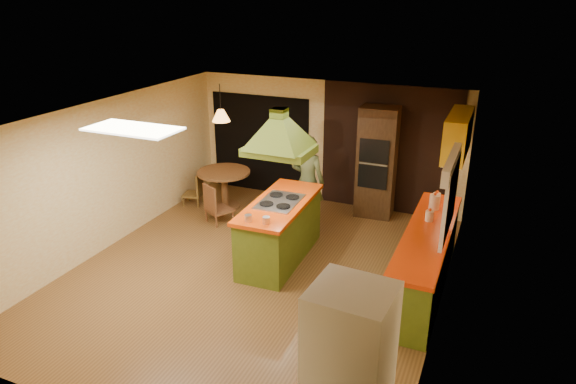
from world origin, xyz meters
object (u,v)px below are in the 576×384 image
at_px(dining_table, 224,182).
at_px(canister_large, 434,202).
at_px(kitchen_island, 280,230).
at_px(man, 308,182).
at_px(wall_oven, 377,162).
at_px(refrigerator, 349,371).

xyz_separation_m(dining_table, canister_large, (4.14, -0.63, 0.49)).
relative_size(dining_table, canister_large, 4.44).
relative_size(kitchen_island, man, 1.17).
bearing_deg(dining_table, wall_oven, 17.05).
bearing_deg(dining_table, kitchen_island, -38.47).
distance_m(refrigerator, wall_oven, 5.63).
relative_size(kitchen_island, canister_large, 8.66).
relative_size(man, refrigerator, 1.01).
relative_size(kitchen_island, refrigerator, 1.18).
height_order(refrigerator, wall_oven, wall_oven).
bearing_deg(refrigerator, kitchen_island, 127.57).
bearing_deg(canister_large, refrigerator, -92.49).
height_order(wall_oven, dining_table, wall_oven).
bearing_deg(wall_oven, kitchen_island, -115.65).
height_order(dining_table, canister_large, canister_large).
distance_m(wall_oven, dining_table, 3.03).
xyz_separation_m(kitchen_island, canister_large, (2.26, 0.87, 0.53)).
height_order(kitchen_island, man, man).
height_order(kitchen_island, dining_table, kitchen_island).
bearing_deg(canister_large, kitchen_island, -159.06).
relative_size(man, wall_oven, 0.82).
xyz_separation_m(refrigerator, dining_table, (-3.97, 4.64, -0.32)).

